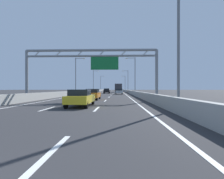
% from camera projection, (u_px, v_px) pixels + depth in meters
% --- Properties ---
extents(ground_plane, '(260.00, 260.00, 0.00)m').
position_uv_depth(ground_plane, '(112.00, 91.00, 100.60)').
color(ground_plane, '#2D2D30').
extents(lane_dash_left_1, '(0.16, 3.00, 0.01)m').
position_uv_depth(lane_dash_left_1, '(47.00, 109.00, 13.21)').
color(lane_dash_left_1, white).
rests_on(lane_dash_left_1, ground_plane).
extents(lane_dash_left_2, '(0.16, 3.00, 0.01)m').
position_uv_depth(lane_dash_left_2, '(76.00, 101.00, 22.21)').
color(lane_dash_left_2, white).
rests_on(lane_dash_left_2, ground_plane).
extents(lane_dash_left_3, '(0.16, 3.00, 0.01)m').
position_uv_depth(lane_dash_left_3, '(88.00, 97.00, 31.20)').
color(lane_dash_left_3, white).
rests_on(lane_dash_left_3, ground_plane).
extents(lane_dash_left_4, '(0.16, 3.00, 0.01)m').
position_uv_depth(lane_dash_left_4, '(95.00, 95.00, 40.20)').
color(lane_dash_left_4, white).
rests_on(lane_dash_left_4, ground_plane).
extents(lane_dash_left_5, '(0.16, 3.00, 0.01)m').
position_uv_depth(lane_dash_left_5, '(99.00, 94.00, 49.19)').
color(lane_dash_left_5, white).
rests_on(lane_dash_left_5, ground_plane).
extents(lane_dash_left_6, '(0.16, 3.00, 0.01)m').
position_uv_depth(lane_dash_left_6, '(102.00, 93.00, 58.19)').
color(lane_dash_left_6, white).
rests_on(lane_dash_left_6, ground_plane).
extents(lane_dash_left_7, '(0.16, 3.00, 0.01)m').
position_uv_depth(lane_dash_left_7, '(104.00, 93.00, 67.18)').
color(lane_dash_left_7, white).
rests_on(lane_dash_left_7, ground_plane).
extents(lane_dash_left_8, '(0.16, 3.00, 0.01)m').
position_uv_depth(lane_dash_left_8, '(106.00, 92.00, 76.18)').
color(lane_dash_left_8, white).
rests_on(lane_dash_left_8, ground_plane).
extents(lane_dash_left_9, '(0.16, 3.00, 0.01)m').
position_uv_depth(lane_dash_left_9, '(107.00, 92.00, 85.17)').
color(lane_dash_left_9, white).
rests_on(lane_dash_left_9, ground_plane).
extents(lane_dash_left_10, '(0.16, 3.00, 0.01)m').
position_uv_depth(lane_dash_left_10, '(108.00, 91.00, 94.16)').
color(lane_dash_left_10, white).
rests_on(lane_dash_left_10, ground_plane).
extents(lane_dash_left_11, '(0.16, 3.00, 0.01)m').
position_uv_depth(lane_dash_left_11, '(109.00, 91.00, 103.16)').
color(lane_dash_left_11, white).
rests_on(lane_dash_left_11, ground_plane).
extents(lane_dash_left_12, '(0.16, 3.00, 0.01)m').
position_uv_depth(lane_dash_left_12, '(110.00, 91.00, 112.15)').
color(lane_dash_left_12, white).
rests_on(lane_dash_left_12, ground_plane).
extents(lane_dash_left_13, '(0.16, 3.00, 0.01)m').
position_uv_depth(lane_dash_left_13, '(110.00, 91.00, 121.15)').
color(lane_dash_left_13, white).
rests_on(lane_dash_left_13, ground_plane).
extents(lane_dash_left_14, '(0.16, 3.00, 0.01)m').
position_uv_depth(lane_dash_left_14, '(111.00, 91.00, 130.14)').
color(lane_dash_left_14, white).
rests_on(lane_dash_left_14, ground_plane).
extents(lane_dash_left_15, '(0.16, 3.00, 0.01)m').
position_uv_depth(lane_dash_left_15, '(111.00, 90.00, 139.14)').
color(lane_dash_left_15, white).
rests_on(lane_dash_left_15, ground_plane).
extents(lane_dash_left_16, '(0.16, 3.00, 0.01)m').
position_uv_depth(lane_dash_left_16, '(112.00, 90.00, 148.13)').
color(lane_dash_left_16, white).
rests_on(lane_dash_left_16, ground_plane).
extents(lane_dash_left_17, '(0.16, 3.00, 0.01)m').
position_uv_depth(lane_dash_left_17, '(112.00, 90.00, 157.13)').
color(lane_dash_left_17, white).
rests_on(lane_dash_left_17, ground_plane).
extents(lane_dash_right_0, '(0.16, 3.00, 0.01)m').
position_uv_depth(lane_dash_right_0, '(49.00, 154.00, 4.10)').
color(lane_dash_right_0, white).
rests_on(lane_dash_right_0, ground_plane).
extents(lane_dash_right_1, '(0.16, 3.00, 0.01)m').
position_uv_depth(lane_dash_right_1, '(97.00, 109.00, 13.09)').
color(lane_dash_right_1, white).
rests_on(lane_dash_right_1, ground_plane).
extents(lane_dash_right_2, '(0.16, 3.00, 0.01)m').
position_uv_depth(lane_dash_right_2, '(105.00, 101.00, 22.08)').
color(lane_dash_right_2, white).
rests_on(lane_dash_right_2, ground_plane).
extents(lane_dash_right_3, '(0.16, 3.00, 0.01)m').
position_uv_depth(lane_dash_right_3, '(109.00, 97.00, 31.08)').
color(lane_dash_right_3, white).
rests_on(lane_dash_right_3, ground_plane).
extents(lane_dash_right_4, '(0.16, 3.00, 0.01)m').
position_uv_depth(lane_dash_right_4, '(111.00, 95.00, 40.07)').
color(lane_dash_right_4, white).
rests_on(lane_dash_right_4, ground_plane).
extents(lane_dash_right_5, '(0.16, 3.00, 0.01)m').
position_uv_depth(lane_dash_right_5, '(112.00, 94.00, 49.07)').
color(lane_dash_right_5, white).
rests_on(lane_dash_right_5, ground_plane).
extents(lane_dash_right_6, '(0.16, 3.00, 0.01)m').
position_uv_depth(lane_dash_right_6, '(113.00, 93.00, 58.06)').
color(lane_dash_right_6, white).
rests_on(lane_dash_right_6, ground_plane).
extents(lane_dash_right_7, '(0.16, 3.00, 0.01)m').
position_uv_depth(lane_dash_right_7, '(114.00, 93.00, 67.06)').
color(lane_dash_right_7, white).
rests_on(lane_dash_right_7, ground_plane).
extents(lane_dash_right_8, '(0.16, 3.00, 0.01)m').
position_uv_depth(lane_dash_right_8, '(114.00, 92.00, 76.05)').
color(lane_dash_right_8, white).
rests_on(lane_dash_right_8, ground_plane).
extents(lane_dash_right_9, '(0.16, 3.00, 0.01)m').
position_uv_depth(lane_dash_right_9, '(115.00, 92.00, 85.05)').
color(lane_dash_right_9, white).
rests_on(lane_dash_right_9, ground_plane).
extents(lane_dash_right_10, '(0.16, 3.00, 0.01)m').
position_uv_depth(lane_dash_right_10, '(115.00, 91.00, 94.04)').
color(lane_dash_right_10, white).
rests_on(lane_dash_right_10, ground_plane).
extents(lane_dash_right_11, '(0.16, 3.00, 0.01)m').
position_uv_depth(lane_dash_right_11, '(115.00, 91.00, 103.04)').
color(lane_dash_right_11, white).
rests_on(lane_dash_right_11, ground_plane).
extents(lane_dash_right_12, '(0.16, 3.00, 0.01)m').
position_uv_depth(lane_dash_right_12, '(116.00, 91.00, 112.03)').
color(lane_dash_right_12, white).
rests_on(lane_dash_right_12, ground_plane).
extents(lane_dash_right_13, '(0.16, 3.00, 0.01)m').
position_uv_depth(lane_dash_right_13, '(116.00, 91.00, 121.03)').
color(lane_dash_right_13, white).
rests_on(lane_dash_right_13, ground_plane).
extents(lane_dash_right_14, '(0.16, 3.00, 0.01)m').
position_uv_depth(lane_dash_right_14, '(116.00, 91.00, 130.02)').
color(lane_dash_right_14, white).
rests_on(lane_dash_right_14, ground_plane).
extents(lane_dash_right_15, '(0.16, 3.00, 0.01)m').
position_uv_depth(lane_dash_right_15, '(116.00, 91.00, 139.02)').
color(lane_dash_right_15, white).
rests_on(lane_dash_right_15, ground_plane).
extents(lane_dash_right_16, '(0.16, 3.00, 0.01)m').
position_uv_depth(lane_dash_right_16, '(116.00, 90.00, 148.01)').
color(lane_dash_right_16, white).
rests_on(lane_dash_right_16, ground_plane).
extents(lane_dash_right_17, '(0.16, 3.00, 0.01)m').
position_uv_depth(lane_dash_right_17, '(116.00, 90.00, 157.01)').
color(lane_dash_right_17, white).
rests_on(lane_dash_right_17, ground_plane).
extents(edge_line_left, '(0.16, 176.00, 0.01)m').
position_uv_depth(edge_line_left, '(101.00, 92.00, 88.78)').
color(edge_line_left, white).
rests_on(edge_line_left, ground_plane).
extents(edge_line_right, '(0.16, 176.00, 0.01)m').
position_uv_depth(edge_line_right, '(122.00, 92.00, 88.43)').
color(edge_line_right, white).
rests_on(edge_line_right, ground_plane).
extents(barrier_left, '(0.45, 220.00, 0.95)m').
position_uv_depth(barrier_left, '(101.00, 90.00, 110.83)').
color(barrier_left, '#9E9E99').
rests_on(barrier_left, ground_plane).
extents(barrier_right, '(0.45, 220.00, 0.95)m').
position_uv_depth(barrier_right, '(124.00, 90.00, 110.36)').
color(barrier_right, '#9E9E99').
rests_on(barrier_right, ground_plane).
extents(sign_gantry, '(16.43, 0.36, 6.36)m').
position_uv_depth(sign_gantry, '(93.00, 61.00, 22.31)').
color(sign_gantry, gray).
rests_on(sign_gantry, ground_plane).
extents(streetlamp_right_near, '(2.58, 0.28, 9.50)m').
position_uv_depth(streetlamp_right_near, '(175.00, 34.00, 13.08)').
color(streetlamp_right_near, slate).
rests_on(streetlamp_right_near, ground_plane).
extents(streetlamp_left_mid, '(2.58, 0.28, 9.50)m').
position_uv_depth(streetlamp_left_mid, '(77.00, 74.00, 47.19)').
color(streetlamp_left_mid, slate).
rests_on(streetlamp_left_mid, ground_plane).
extents(streetlamp_right_mid, '(2.58, 0.28, 9.50)m').
position_uv_depth(streetlamp_right_mid, '(134.00, 73.00, 46.68)').
color(streetlamp_right_mid, slate).
rests_on(streetlamp_right_mid, ground_plane).
extents(streetlamp_left_far, '(2.58, 0.28, 9.50)m').
position_uv_depth(streetlamp_left_far, '(94.00, 80.00, 80.79)').
color(streetlamp_left_far, slate).
rests_on(streetlamp_left_far, ground_plane).
extents(streetlamp_right_far, '(2.58, 0.28, 9.50)m').
position_uv_depth(streetlamp_right_far, '(127.00, 80.00, 80.29)').
color(streetlamp_right_far, slate).
rests_on(streetlamp_right_far, ground_plane).
extents(streetlamp_left_distant, '(2.58, 0.28, 9.50)m').
position_uv_depth(streetlamp_left_distant, '(101.00, 82.00, 114.40)').
color(streetlamp_left_distant, slate).
rests_on(streetlamp_left_distant, ground_plane).
extents(streetlamp_right_distant, '(2.58, 0.28, 9.50)m').
position_uv_depth(streetlamp_right_distant, '(125.00, 82.00, 113.89)').
color(streetlamp_right_distant, slate).
rests_on(streetlamp_right_distant, ground_plane).
extents(black_car, '(1.81, 4.44, 1.52)m').
position_uv_depth(black_car, '(107.00, 91.00, 55.09)').
color(black_car, black).
rests_on(black_car, ground_plane).
extents(blue_car, '(1.80, 4.55, 1.44)m').
position_uv_depth(blue_car, '(118.00, 90.00, 134.08)').
color(blue_car, '#2347AD').
rests_on(blue_car, ground_plane).
extents(yellow_car, '(1.75, 4.66, 1.41)m').
position_uv_depth(yellow_car, '(81.00, 98.00, 15.09)').
color(yellow_car, yellow).
rests_on(yellow_car, ground_plane).
extents(silver_car, '(1.87, 4.25, 1.41)m').
position_uv_depth(silver_car, '(119.00, 91.00, 47.81)').
color(silver_car, '#A8ADB2').
rests_on(silver_car, ground_plane).
extents(orange_car, '(1.72, 4.65, 1.44)m').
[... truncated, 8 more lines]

